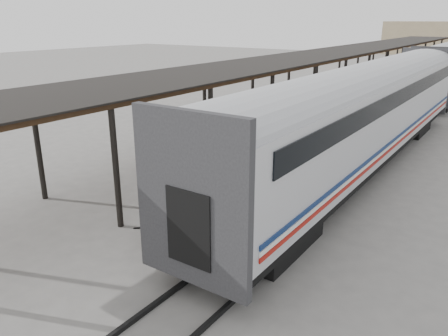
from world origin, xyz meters
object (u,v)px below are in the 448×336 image
baggage_cart (184,212)px  porter (175,186)px  pedestrian (260,120)px  luggage_tug (341,102)px

baggage_cart → porter: size_ratio=1.42×
baggage_cart → porter: (0.25, -0.65, 1.14)m
baggage_cart → pedestrian: 12.84m
baggage_cart → pedestrian: bearing=124.7°
baggage_cart → luggage_tug: size_ratio=1.66×
porter → pedestrian: bearing=28.8°
baggage_cart → porter: bearing=-53.9°
baggage_cart → luggage_tug: luggage_tug is taller
luggage_tug → porter: porter is taller
baggage_cart → luggage_tug: 22.17m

